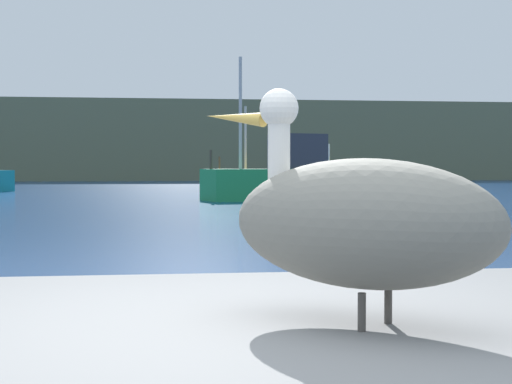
{
  "coord_description": "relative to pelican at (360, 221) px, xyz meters",
  "views": [
    {
      "loc": [
        -0.17,
        -2.72,
        1.29
      ],
      "look_at": [
        2.03,
        13.84,
        0.76
      ],
      "focal_mm": 57.57,
      "sensor_mm": 36.0,
      "label": 1
    }
  ],
  "objects": [
    {
      "name": "pelican",
      "position": [
        0.0,
        0.0,
        0.0
      ],
      "size": [
        1.16,
        1.19,
        0.91
      ],
      "rotation": [
        0.0,
        0.0,
        2.33
      ],
      "color": "slate",
      "rests_on": "pier_dock"
    },
    {
      "name": "hillside_backdrop",
      "position": [
        -0.62,
        75.71,
        2.47
      ],
      "size": [
        140.0,
        15.49,
        7.1
      ],
      "primitive_type": "cube",
      "color": "#5B664C",
      "rests_on": "ground"
    },
    {
      "name": "fishing_boat_yellow",
      "position": [
        6.67,
        38.54,
        -0.23
      ],
      "size": [
        7.91,
        4.0,
        4.38
      ],
      "rotation": [
        0.0,
        0.0,
        2.91
      ],
      "color": "yellow",
      "rests_on": "ground"
    },
    {
      "name": "fishing_boat_green",
      "position": [
        4.59,
        27.78,
        -0.21
      ],
      "size": [
        6.69,
        3.44,
        5.33
      ],
      "rotation": [
        0.0,
        0.0,
        3.39
      ],
      "color": "#1E8C4C",
      "rests_on": "ground"
    }
  ]
}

